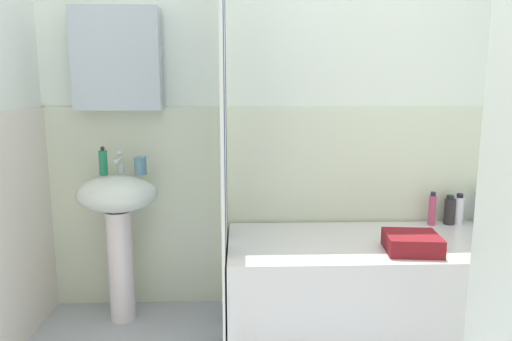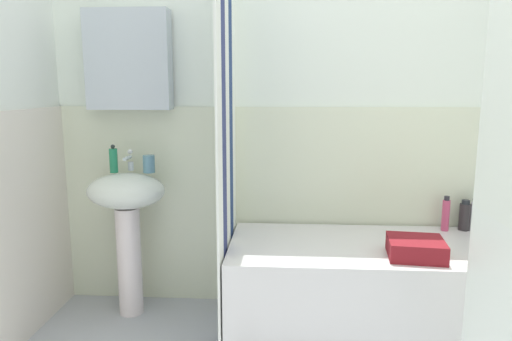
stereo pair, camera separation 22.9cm
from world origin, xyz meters
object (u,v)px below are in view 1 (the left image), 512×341
Objects in this scene: lotion_bottle at (432,209)px; towel_folded at (412,243)px; toothbrush_cup at (140,166)px; body_wash_bottle at (449,211)px; soap_dispenser at (103,162)px; sink at (118,216)px; conditioner_bottle at (459,210)px; shampoo_bottle at (480,207)px; bathtub at (375,285)px.

towel_folded is (-0.28, -0.45, -0.05)m from lotion_bottle.
toothbrush_cup reaches higher than body_wash_bottle.
sink is at bearing -20.27° from soap_dispenser.
conditioner_bottle is 0.06m from body_wash_bottle.
toothbrush_cup is at bearing 3.68° from soap_dispenser.
shampoo_bottle is at bearing 38.86° from towel_folded.
sink is 4.16× the size of lotion_bottle.
bathtub is at bearing -150.65° from body_wash_bottle.
shampoo_bottle is at bearing 2.68° from toothbrush_cup.
soap_dispenser is at bearing -177.24° from conditioner_bottle.
lotion_bottle is at bearing 34.19° from bathtub.
bathtub is at bearing -8.80° from toothbrush_cup.
body_wash_bottle is at bearing 29.35° from bathtub.
soap_dispenser is at bearing -176.32° from toothbrush_cup.
lotion_bottle reaches higher than body_wash_bottle.
sink is 1.93m from body_wash_bottle.
towel_folded is (1.60, -0.36, -0.36)m from soap_dispenser.
bathtub is at bearing -157.31° from shampoo_bottle.
toothbrush_cup is 0.46× the size of shampoo_bottle.
conditioner_bottle is at bearing -4.05° from body_wash_bottle.
bathtub is 7.94× the size of lotion_bottle.
toothbrush_cup is 0.56× the size of body_wash_bottle.
conditioner_bottle is at bearing 4.05° from lotion_bottle.
toothbrush_cup is at bearing -177.13° from body_wash_bottle.
lotion_bottle is (1.81, 0.11, -0.01)m from sink.
lotion_bottle reaches higher than towel_folded.
soap_dispenser reaches higher than toothbrush_cup.
shampoo_bottle is (2.18, 0.11, -0.30)m from soap_dispenser.
toothbrush_cup is 1.82m from body_wash_bottle.
shampoo_bottle is 0.30m from lotion_bottle.
bathtub is (1.41, -0.16, -0.36)m from sink.
bathtub is 0.72m from conditioner_bottle.
towel_folded is (-0.39, -0.46, -0.04)m from body_wash_bottle.
bathtub is at bearing -145.81° from lotion_bottle.
sink is at bearing 167.72° from towel_folded.
toothbrush_cup is 1.44m from bathtub.
conditioner_bottle is at bearing -177.05° from shampoo_bottle.
conditioner_bottle is (0.57, 0.28, 0.34)m from bathtub.
body_wash_bottle is at bearing 49.59° from towel_folded.
sink is at bearing -176.40° from lotion_bottle.
bathtub is 9.03× the size of body_wash_bottle.
bathtub is (1.28, -0.20, -0.63)m from toothbrush_cup.
toothbrush_cup is at bearing 17.47° from sink.
lotion_bottle is at bearing 3.60° from sink.
body_wash_bottle is (-0.06, 0.00, -0.01)m from conditioner_bottle.
toothbrush_cup reaches higher than towel_folded.
soap_dispenser is at bearing -177.05° from body_wash_bottle.
shampoo_bottle is at bearing 22.69° from bathtub.
bathtub is 0.68m from body_wash_bottle.
conditioner_bottle is (1.98, 0.13, -0.02)m from sink.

